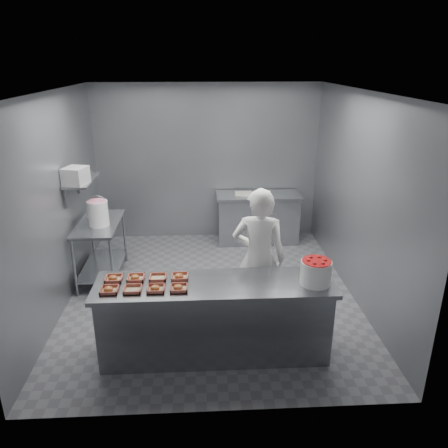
% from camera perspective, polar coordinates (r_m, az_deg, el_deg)
% --- Properties ---
extents(floor, '(4.50, 4.50, 0.00)m').
position_cam_1_polar(floor, '(6.37, -1.61, -9.04)').
color(floor, '#4C4C51').
rests_on(floor, ground).
extents(ceiling, '(4.50, 4.50, 0.00)m').
position_cam_1_polar(ceiling, '(5.54, -1.91, 16.97)').
color(ceiling, white).
rests_on(ceiling, wall_back).
extents(wall_back, '(4.00, 0.04, 2.80)m').
position_cam_1_polar(wall_back, '(7.98, -2.19, 7.96)').
color(wall_back, slate).
rests_on(wall_back, ground).
extents(wall_left, '(0.04, 4.50, 2.80)m').
position_cam_1_polar(wall_left, '(6.10, -20.92, 2.52)').
color(wall_left, slate).
rests_on(wall_left, ground).
extents(wall_right, '(0.04, 4.50, 2.80)m').
position_cam_1_polar(wall_right, '(6.18, 17.15, 3.22)').
color(wall_right, slate).
rests_on(wall_right, ground).
extents(service_counter, '(2.60, 0.70, 0.90)m').
position_cam_1_polar(service_counter, '(4.98, -1.20, -12.23)').
color(service_counter, slate).
rests_on(service_counter, ground).
extents(prep_table, '(0.60, 1.20, 0.90)m').
position_cam_1_polar(prep_table, '(6.82, -15.83, -2.25)').
color(prep_table, slate).
rests_on(prep_table, ground).
extents(back_counter, '(1.50, 0.60, 0.90)m').
position_cam_1_polar(back_counter, '(7.97, 4.43, 0.81)').
color(back_counter, slate).
rests_on(back_counter, ground).
extents(wall_shelf, '(0.35, 0.90, 0.03)m').
position_cam_1_polar(wall_shelf, '(6.56, -18.10, 5.47)').
color(wall_shelf, slate).
rests_on(wall_shelf, wall_left).
extents(tray_0, '(0.19, 0.18, 0.06)m').
position_cam_1_polar(tray_0, '(4.73, -14.77, -8.29)').
color(tray_0, tan).
rests_on(tray_0, service_counter).
extents(tray_1, '(0.19, 0.18, 0.04)m').
position_cam_1_polar(tray_1, '(4.69, -11.83, -8.34)').
color(tray_1, tan).
rests_on(tray_1, service_counter).
extents(tray_2, '(0.19, 0.18, 0.06)m').
position_cam_1_polar(tray_2, '(4.66, -8.92, -8.30)').
color(tray_2, tan).
rests_on(tray_2, service_counter).
extents(tray_3, '(0.19, 0.18, 0.06)m').
position_cam_1_polar(tray_3, '(4.64, -5.94, -8.28)').
color(tray_3, tan).
rests_on(tray_3, service_counter).
extents(tray_4, '(0.19, 0.18, 0.06)m').
position_cam_1_polar(tray_4, '(4.95, -14.24, -6.89)').
color(tray_4, tan).
rests_on(tray_4, service_counter).
extents(tray_5, '(0.19, 0.18, 0.06)m').
position_cam_1_polar(tray_5, '(4.91, -11.47, -6.90)').
color(tray_5, tan).
rests_on(tray_5, service_counter).
extents(tray_6, '(0.19, 0.18, 0.04)m').
position_cam_1_polar(tray_6, '(4.88, -8.62, -6.92)').
color(tray_6, tan).
rests_on(tray_6, service_counter).
extents(tray_7, '(0.19, 0.18, 0.06)m').
position_cam_1_polar(tray_7, '(4.86, -5.82, -6.85)').
color(tray_7, tan).
rests_on(tray_7, service_counter).
extents(worker, '(0.73, 0.56, 1.79)m').
position_cam_1_polar(worker, '(5.33, 4.56, -4.53)').
color(worker, white).
rests_on(worker, ground).
extents(strawberry_tub, '(0.33, 0.33, 0.27)m').
position_cam_1_polar(strawberry_tub, '(4.78, 11.91, -6.07)').
color(strawberry_tub, silver).
rests_on(strawberry_tub, service_counter).
extents(glaze_bucket, '(0.31, 0.29, 0.45)m').
position_cam_1_polar(glaze_bucket, '(6.53, -16.12, 1.44)').
color(glaze_bucket, silver).
rests_on(glaze_bucket, prep_table).
extents(bucket_lid, '(0.35, 0.35, 0.02)m').
position_cam_1_polar(bucket_lid, '(6.93, -16.26, 0.91)').
color(bucket_lid, silver).
rests_on(bucket_lid, prep_table).
extents(rag, '(0.13, 0.11, 0.02)m').
position_cam_1_polar(rag, '(7.12, -15.92, 1.48)').
color(rag, '#CCB28C').
rests_on(rag, prep_table).
extents(appliance, '(0.35, 0.37, 0.24)m').
position_cam_1_polar(appliance, '(6.27, -18.82, 5.97)').
color(appliance, gray).
rests_on(appliance, wall_shelf).
extents(paper_stack, '(0.31, 0.24, 0.04)m').
position_cam_1_polar(paper_stack, '(7.80, 2.59, 3.99)').
color(paper_stack, silver).
rests_on(paper_stack, back_counter).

